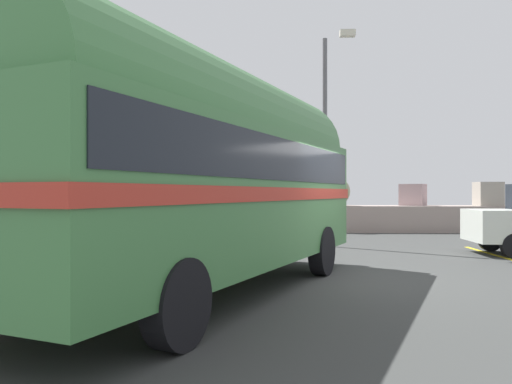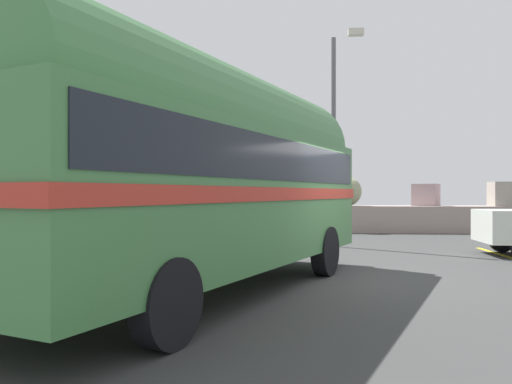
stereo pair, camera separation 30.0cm
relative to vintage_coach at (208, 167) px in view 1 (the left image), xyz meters
name	(u,v)px [view 1 (the left image)]	position (x,y,z in m)	size (l,w,h in m)	color
ground	(341,279)	(2.31, 1.63, -2.04)	(32.00, 26.00, 0.02)	#383A39
breakwater	(297,214)	(1.98, 13.44, -1.31)	(31.36, 2.20, 2.41)	gray
vintage_coach	(208,167)	(0.00, 0.00, 0.00)	(5.42, 8.86, 3.70)	black
lamp_post	(328,129)	(2.66, 7.31, 1.52)	(0.86, 0.99, 6.33)	#5B5B60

